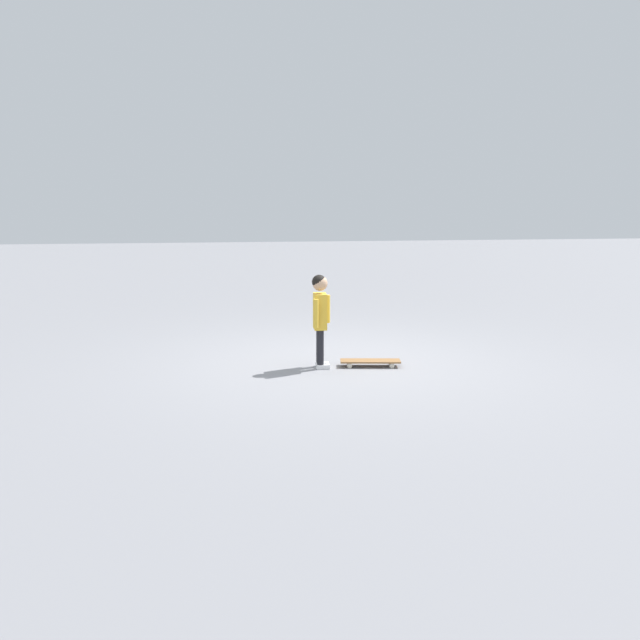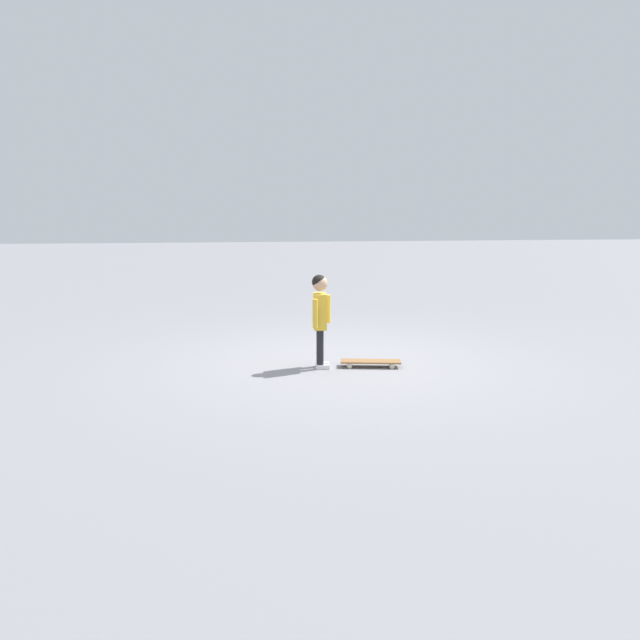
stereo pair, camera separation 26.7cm
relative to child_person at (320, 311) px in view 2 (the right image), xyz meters
The scene contains 3 objects.
ground_plane 0.75m from the child_person, 134.91° to the left, with size 50.00×50.00×0.00m, color gray.
child_person is the anchor object (origin of this frame).
skateboard 0.83m from the child_person, 85.75° to the left, with size 0.31×0.71×0.07m.
Camera 2 is at (7.41, -1.18, 1.83)m, focal length 36.71 mm.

